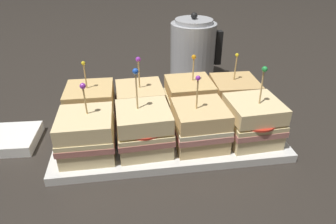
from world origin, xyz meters
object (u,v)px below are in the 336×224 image
at_px(sandwich_front_far_left, 87,135).
at_px(sandwich_front_center_left, 144,129).
at_px(sandwich_back_center_left, 140,104).
at_px(sandwich_back_far_right, 234,97).
at_px(sandwich_front_center_right, 200,125).
at_px(sandwich_front_far_right, 252,121).
at_px(sandwich_back_center_right, 189,99).
at_px(sandwich_back_far_left, 91,106).
at_px(kettle_steel, 193,50).
at_px(napkin_stack, 12,139).
at_px(serving_platter, 168,134).

bearing_deg(sandwich_front_far_left, sandwich_front_center_left, 1.01).
relative_size(sandwich_back_center_left, sandwich_back_far_right, 1.05).
height_order(sandwich_front_center_right, sandwich_front_far_right, sandwich_front_far_right).
bearing_deg(sandwich_back_center_right, sandwich_back_far_left, -179.59).
relative_size(kettle_steel, napkin_stack, 1.86).
xyz_separation_m(sandwich_back_far_left, sandwich_back_center_right, (0.23, 0.00, 0.00)).
distance_m(sandwich_front_far_right, kettle_steel, 0.40).
height_order(serving_platter, sandwich_front_far_right, sandwich_front_far_right).
bearing_deg(sandwich_back_center_right, kettle_steel, 75.95).
bearing_deg(serving_platter, sandwich_back_center_left, 136.43).
xyz_separation_m(sandwich_front_center_left, sandwich_front_far_right, (0.23, -0.00, 0.00)).
height_order(sandwich_front_center_right, sandwich_back_far_right, sandwich_front_center_right).
bearing_deg(sandwich_front_far_left, sandwich_back_far_left, 90.32).
relative_size(sandwich_back_center_right, napkin_stack, 1.37).
xyz_separation_m(serving_platter, sandwich_back_center_right, (0.06, 0.06, 0.06)).
distance_m(serving_platter, kettle_steel, 0.37).
relative_size(sandwich_back_far_left, sandwich_back_far_right, 1.01).
bearing_deg(napkin_stack, sandwich_front_far_right, -8.97).
bearing_deg(sandwich_back_center_left, sandwich_back_far_right, 1.02).
height_order(serving_platter, kettle_steel, kettle_steel).
bearing_deg(sandwich_front_center_right, sandwich_front_far_left, -179.27).
distance_m(serving_platter, napkin_stack, 0.35).
distance_m(serving_platter, sandwich_front_center_right, 0.10).
bearing_deg(serving_platter, sandwich_front_far_right, -18.86).
xyz_separation_m(serving_platter, kettle_steel, (0.13, 0.33, 0.08)).
height_order(sandwich_front_far_left, sandwich_back_far_right, sandwich_back_far_right).
bearing_deg(sandwich_front_far_left, kettle_steel, 52.64).
height_order(sandwich_front_center_left, sandwich_back_center_right, sandwich_front_center_left).
xyz_separation_m(sandwich_back_center_right, napkin_stack, (-0.41, -0.04, -0.05)).
relative_size(sandwich_back_far_left, sandwich_back_center_right, 1.00).
xyz_separation_m(sandwich_back_far_right, napkin_stack, (-0.52, -0.04, -0.05)).
xyz_separation_m(sandwich_front_far_right, sandwich_back_far_left, (-0.35, 0.12, -0.00)).
height_order(sandwich_front_center_left, sandwich_back_center_left, sandwich_front_center_left).
bearing_deg(sandwich_back_far_right, sandwich_front_center_left, -152.84).
xyz_separation_m(sandwich_back_center_right, kettle_steel, (0.07, 0.27, 0.03)).
height_order(sandwich_back_center_left, sandwich_back_center_right, sandwich_back_center_left).
relative_size(serving_platter, kettle_steel, 2.36).
bearing_deg(sandwich_front_far_right, sandwich_back_far_left, 161.30).
xyz_separation_m(sandwich_front_far_left, sandwich_back_center_left, (0.11, 0.12, 0.00)).
height_order(serving_platter, sandwich_front_far_left, sandwich_front_far_left).
height_order(sandwich_front_far_right, napkin_stack, sandwich_front_far_right).
xyz_separation_m(sandwich_front_center_right, sandwich_back_far_left, (-0.23, 0.12, 0.00)).
xyz_separation_m(sandwich_front_far_right, sandwich_back_far_right, (-0.00, 0.12, -0.00)).
bearing_deg(sandwich_back_far_right, serving_platter, -160.85).
height_order(serving_platter, sandwich_back_far_left, sandwich_back_far_left).
height_order(serving_platter, sandwich_back_center_left, sandwich_back_center_left).
relative_size(serving_platter, sandwich_back_far_right, 3.22).
bearing_deg(sandwich_back_center_right, sandwich_back_center_left, -178.23).
xyz_separation_m(sandwich_front_far_left, kettle_steel, (0.30, 0.39, 0.03)).
distance_m(sandwich_back_far_left, sandwich_back_center_right, 0.23).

